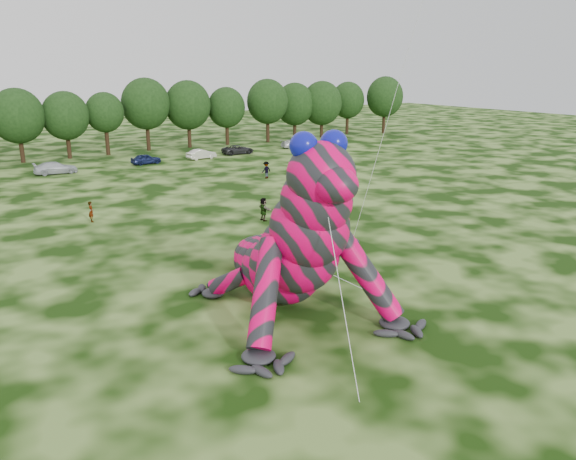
# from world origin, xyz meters

# --- Properties ---
(ground) EXTENTS (240.00, 240.00, 0.00)m
(ground) POSITION_xyz_m (0.00, 0.00, 0.00)
(ground) COLOR #16330A
(ground) RESTS_ON ground
(inflatable_gecko) EXTENTS (17.76, 20.43, 9.47)m
(inflatable_gecko) POSITION_xyz_m (-5.42, 1.32, 4.73)
(inflatable_gecko) COLOR #F00057
(inflatable_gecko) RESTS_ON ground
(tree_7) EXTENTS (6.68, 6.01, 9.48)m
(tree_7) POSITION_xyz_m (-10.08, 56.80, 4.74)
(tree_7) COLOR black
(tree_7) RESTS_ON ground
(tree_8) EXTENTS (6.14, 5.53, 8.94)m
(tree_8) POSITION_xyz_m (-4.22, 56.99, 4.47)
(tree_8) COLOR black
(tree_8) RESTS_ON ground
(tree_9) EXTENTS (5.27, 4.74, 8.68)m
(tree_9) POSITION_xyz_m (1.06, 57.35, 4.34)
(tree_9) COLOR black
(tree_9) RESTS_ON ground
(tree_10) EXTENTS (7.09, 6.38, 10.50)m
(tree_10) POSITION_xyz_m (7.40, 58.58, 5.25)
(tree_10) COLOR black
(tree_10) RESTS_ON ground
(tree_11) EXTENTS (7.01, 6.31, 10.07)m
(tree_11) POSITION_xyz_m (13.79, 58.20, 5.03)
(tree_11) COLOR black
(tree_11) RESTS_ON ground
(tree_12) EXTENTS (5.99, 5.39, 8.97)m
(tree_12) POSITION_xyz_m (20.01, 57.74, 4.49)
(tree_12) COLOR black
(tree_12) RESTS_ON ground
(tree_13) EXTENTS (6.83, 6.15, 10.13)m
(tree_13) POSITION_xyz_m (27.13, 57.13, 5.06)
(tree_13) COLOR black
(tree_13) RESTS_ON ground
(tree_14) EXTENTS (6.82, 6.14, 9.40)m
(tree_14) POSITION_xyz_m (33.46, 58.72, 4.70)
(tree_14) COLOR black
(tree_14) RESTS_ON ground
(tree_15) EXTENTS (7.17, 6.45, 9.63)m
(tree_15) POSITION_xyz_m (38.47, 57.77, 4.82)
(tree_15) COLOR black
(tree_15) RESTS_ON ground
(tree_16) EXTENTS (6.26, 5.63, 9.37)m
(tree_16) POSITION_xyz_m (45.45, 59.37, 4.69)
(tree_16) COLOR black
(tree_16) RESTS_ON ground
(tree_17) EXTENTS (6.98, 6.28, 10.30)m
(tree_17) POSITION_xyz_m (51.95, 56.66, 5.15)
(tree_17) COLOR black
(tree_17) RESTS_ON ground
(car_3) EXTENTS (4.85, 2.08, 1.39)m
(car_3) POSITION_xyz_m (-8.11, 46.05, 0.70)
(car_3) COLOR silver
(car_3) RESTS_ON ground
(car_4) EXTENTS (3.92, 1.87, 1.29)m
(car_4) POSITION_xyz_m (3.01, 46.99, 0.65)
(car_4) COLOR navy
(car_4) RESTS_ON ground
(car_5) EXTENTS (4.22, 2.02, 1.33)m
(car_5) POSITION_xyz_m (10.66, 46.87, 0.67)
(car_5) COLOR silver
(car_5) RESTS_ON ground
(car_6) EXTENTS (4.61, 2.13, 1.28)m
(car_6) POSITION_xyz_m (16.87, 48.14, 0.64)
(car_6) COLOR #28282A
(car_6) RESTS_ON ground
(car_7) EXTENTS (4.51, 2.14, 1.27)m
(car_7) POSITION_xyz_m (27.15, 49.02, 0.64)
(car_7) COLOR silver
(car_7) RESTS_ON ground
(spectator_0) EXTENTS (0.43, 0.64, 1.69)m
(spectator_0) POSITION_xyz_m (-9.94, 22.31, 0.85)
(spectator_0) COLOR gray
(spectator_0) RESTS_ON ground
(spectator_5) EXTENTS (0.56, 1.76, 1.89)m
(spectator_5) POSITION_xyz_m (1.94, 15.20, 0.95)
(spectator_5) COLOR gray
(spectator_5) RESTS_ON ground
(spectator_2) EXTENTS (1.33, 0.92, 1.88)m
(spectator_2) POSITION_xyz_m (11.18, 30.51, 0.94)
(spectator_2) COLOR gray
(spectator_2) RESTS_ON ground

